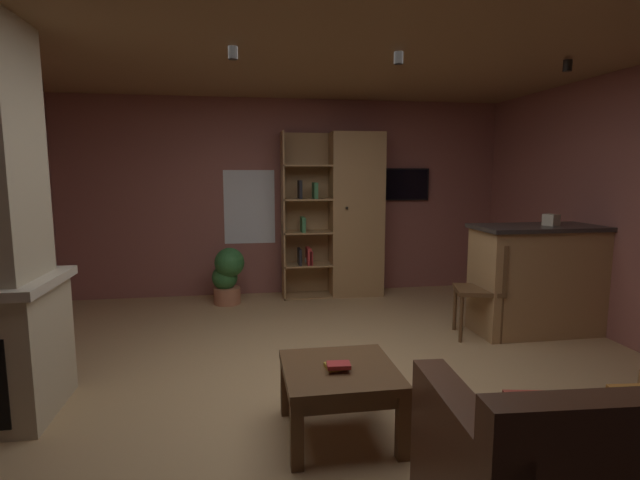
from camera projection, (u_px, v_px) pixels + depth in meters
name	position (u px, v px, depth m)	size (l,w,h in m)	color
floor	(329.00, 390.00, 3.57)	(5.68, 5.90, 0.02)	tan
wall_back	(288.00, 198.00, 6.31)	(5.80, 0.06, 2.51)	#8E544C
ceiling	(330.00, 30.00, 3.22)	(5.68, 5.90, 0.02)	#8E6B47
window_pane_back	(249.00, 207.00, 6.21)	(0.65, 0.01, 0.94)	white
bookshelf_cabinet	(349.00, 216.00, 6.20)	(1.28, 0.41, 2.08)	#A87F51
kitchen_bar_counter	(549.00, 279.00, 4.79)	(1.53, 0.61, 1.07)	#A87F51
tissue_box	(551.00, 220.00, 4.68)	(0.12, 0.12, 0.11)	#BFB299
leather_couch	(637.00, 478.00, 2.03)	(1.70, 0.96, 0.84)	#4C2D1E
coffee_table	(340.00, 380.00, 2.90)	(0.67, 0.69, 0.43)	brown
table_book_0	(335.00, 366.00, 2.87)	(0.10, 0.11, 0.03)	gold
table_book_1	(339.00, 365.00, 2.82)	(0.14, 0.10, 0.02)	#B22D2D
dining_chair	(487.00, 283.00, 4.62)	(0.52, 0.52, 0.92)	brown
potted_floor_plant	(228.00, 274.00, 5.83)	(0.39, 0.38, 0.69)	#B77051
wall_mounted_tv	(401.00, 184.00, 6.47)	(0.75, 0.06, 0.42)	black
track_light_spot_0	(21.00, 43.00, 3.24)	(0.07, 0.07, 0.09)	black
track_light_spot_1	(233.00, 53.00, 3.50)	(0.07, 0.07, 0.09)	black
track_light_spot_2	(399.00, 58.00, 3.66)	(0.07, 0.07, 0.09)	black
track_light_spot_3	(568.00, 66.00, 3.93)	(0.07, 0.07, 0.09)	black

